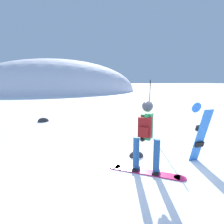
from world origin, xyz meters
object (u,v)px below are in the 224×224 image
at_px(piste_marker_near, 150,103).
at_px(rock_mid, 136,156).
at_px(snowboarder_main, 146,135).
at_px(spare_snowboard, 200,133).
at_px(rock_dark, 43,121).

height_order(piste_marker_near, rock_mid, piste_marker_near).
height_order(snowboarder_main, spare_snowboard, snowboarder_main).
relative_size(spare_snowboard, rock_mid, 3.79).
bearing_deg(rock_dark, spare_snowboard, -61.69).
xyz_separation_m(spare_snowboard, rock_dark, (-3.83, 7.11, -0.81)).
bearing_deg(rock_mid, spare_snowboard, -35.51).
height_order(spare_snowboard, rock_dark, spare_snowboard).
bearing_deg(snowboarder_main, spare_snowboard, 2.32).
height_order(snowboarder_main, rock_mid, snowboarder_main).
distance_m(spare_snowboard, piste_marker_near, 3.28).
height_order(snowboarder_main, piste_marker_near, piste_marker_near).
xyz_separation_m(spare_snowboard, rock_mid, (-1.34, 0.96, -0.81)).
bearing_deg(rock_mid, rock_dark, 112.01).
relative_size(snowboarder_main, spare_snowboard, 1.07).
bearing_deg(rock_mid, piste_marker_near, 52.89).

